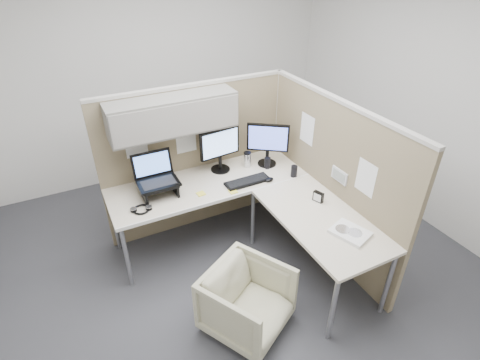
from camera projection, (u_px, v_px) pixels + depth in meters
name	position (u px, v px, depth m)	size (l,w,h in m)	color
ground	(242.00, 265.00, 3.79)	(4.50, 4.50, 0.00)	#35353A
partition_back	(186.00, 139.00, 3.74)	(2.00, 0.36, 1.63)	#867657
partition_right	(328.00, 178.00, 3.65)	(0.07, 2.03, 1.63)	#867657
desk	(248.00, 200.00, 3.56)	(2.00, 1.98, 0.73)	beige
office_chair	(247.00, 299.00, 3.03)	(0.61, 0.58, 0.63)	beige
monitor_left	(220.00, 147.00, 3.81)	(0.44, 0.20, 0.47)	black
monitor_right	(268.00, 141.00, 3.92)	(0.38, 0.28, 0.47)	black
laptop_station	(157.00, 180.00, 3.50)	(0.37, 0.32, 0.39)	black
keyboard	(247.00, 182.00, 3.74)	(0.46, 0.15, 0.02)	black
mouse	(269.00, 180.00, 3.76)	(0.10, 0.06, 0.03)	black
travel_mug	(247.00, 159.00, 3.97)	(0.08, 0.08, 0.17)	silver
soda_can_green	(294.00, 171.00, 3.82)	(0.07, 0.07, 0.12)	black
soda_can_silver	(267.00, 163.00, 3.96)	(0.07, 0.07, 0.12)	black
sticky_note_a	(201.00, 194.00, 3.57)	(0.08, 0.08, 0.01)	yellow
sticky_note_b	(233.00, 191.00, 3.60)	(0.08, 0.08, 0.01)	yellow
sticky_note_c	(177.00, 185.00, 3.70)	(0.08, 0.08, 0.01)	yellow
headphones	(141.00, 209.00, 3.35)	(0.19, 0.19, 0.03)	black
paper_stack	(350.00, 233.00, 3.07)	(0.31, 0.35, 0.03)	white
desk_clock	(318.00, 197.00, 3.45)	(0.07, 0.11, 0.10)	black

